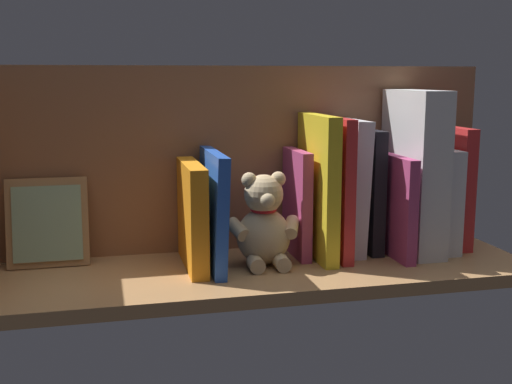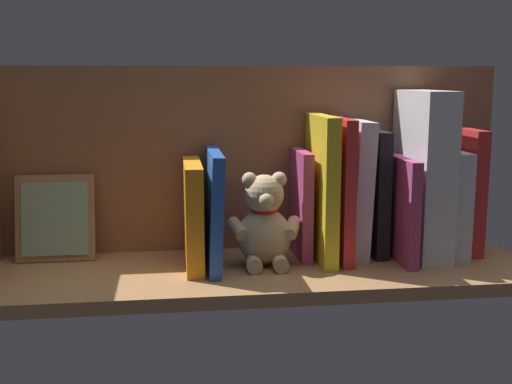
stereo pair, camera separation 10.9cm
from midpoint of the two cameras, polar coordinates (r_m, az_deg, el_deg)
The scene contains 15 objects.
ground_plane at distance 112.15cm, azimuth -2.80°, elevation -7.07°, with size 94.69×29.74×2.20cm, color #A87A4C.
shelf_back_panel at distance 120.51cm, azimuth -3.99°, elevation 2.93°, with size 94.69×1.50×33.94cm, color #956342.
book_0 at distance 126.98cm, azimuth 14.55°, elevation 0.43°, with size 2.50×12.75×22.69cm, color red.
book_1 at distance 124.66cm, azimuth 13.20°, elevation -0.56°, with size 3.11×14.85×18.98cm, color silver.
dictionary_thick_white at distance 120.39cm, azimuth 11.25°, elevation 1.71°, with size 5.73×17.06×29.63cm, color silver.
book_2 at distance 118.91cm, azimuth 9.16°, elevation -1.11°, with size 1.93×18.43×18.24cm, color #B23F72.
book_3 at distance 120.31cm, azimuth 7.22°, elevation 0.11°, with size 2.36×11.98×22.55cm, color black.
book_4 at distance 118.55cm, azimuth 5.62°, elevation 0.45°, with size 3.07×12.75×24.40cm, color silver.
book_5 at distance 115.88cm, azimuth 4.23°, elevation 0.40°, with size 2.00×16.00×25.00cm, color red.
book_6 at distance 114.51cm, azimuth 2.76°, elevation 0.42°, with size 2.46×16.86×25.49cm, color yellow.
book_7 at distance 116.26cm, azimuth 0.95°, elevation -1.00°, with size 1.89×12.63×19.17cm, color #B23F72.
teddy_bear at distance 110.76cm, azimuth -2.11°, elevation -2.89°, with size 13.09×10.38×16.13cm.
book_8 at distance 110.12cm, azimuth -6.66°, elevation -1.57°, with size 1.98×19.33×19.68cm, color blue.
book_9 at distance 110.49cm, azimuth -8.45°, elevation -2.07°, with size 2.89×18.29×17.82cm, color orange.
picture_frame_leaning at distance 117.72cm, azimuth -20.41°, elevation -2.58°, with size 13.54×4.67×15.14cm.
Camera 1 is at (24.91, 104.33, 32.11)cm, focal length 45.50 mm.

